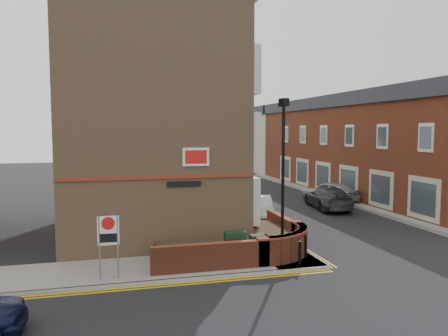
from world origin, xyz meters
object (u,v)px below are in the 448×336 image
(utility_cabinet_large, at_px, (235,247))
(silver_car_near, at_px, (260,207))
(zone_sign, at_px, (108,236))
(lamppost, at_px, (283,178))

(utility_cabinet_large, height_order, silver_car_near, utility_cabinet_large)
(utility_cabinet_large, distance_m, zone_sign, 4.86)
(lamppost, height_order, silver_car_near, lamppost)
(lamppost, bearing_deg, silver_car_near, 76.68)
(silver_car_near, bearing_deg, utility_cabinet_large, -100.35)
(lamppost, relative_size, silver_car_near, 1.61)
(zone_sign, bearing_deg, utility_cabinet_large, 9.69)
(utility_cabinet_large, relative_size, zone_sign, 0.55)
(silver_car_near, bearing_deg, zone_sign, -118.54)
(lamppost, distance_m, zone_sign, 6.85)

